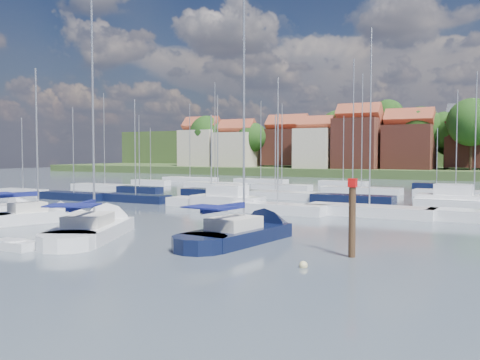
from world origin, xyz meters
The scene contains 12 objects.
ground centered at (0.00, 40.00, 0.00)m, with size 260.00×260.00×0.00m, color #414D58.
sailboat_left centered at (-12.89, 4.71, 0.37)m, with size 5.00×9.61×12.75m.
sailboat_centre centered at (-4.59, 2.13, 0.35)m, with size 8.34×12.77×17.00m.
sailboat_navy centered at (5.22, 5.09, 0.35)m, with size 4.25×11.94×16.18m.
tender centered at (-4.73, -4.42, 0.23)m, with size 2.82×1.33×0.61m.
timber_piling centered at (12.37, 2.48, 1.02)m, with size 0.40×0.40×6.29m.
buoy_c centered at (-6.05, -1.31, 0.00)m, with size 0.47×0.47×0.47m, color #D85914.
buoy_d centered at (-1.66, -2.30, 0.00)m, with size 0.43×0.43×0.43m, color #D85914.
buoy_e centered at (4.20, 6.85, 0.00)m, with size 0.45×0.45×0.45m, color #D85914.
buoy_f centered at (11.14, -1.02, 0.00)m, with size 0.41×0.41×0.41m, color beige.
marina_field centered at (1.91, 35.15, 0.43)m, with size 79.62×41.41×15.93m.
far_shore_town centered at (2.23, 132.67, 4.61)m, with size 212.46×90.00×22.27m.
Camera 1 is at (20.54, -24.01, 5.39)m, focal length 40.00 mm.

